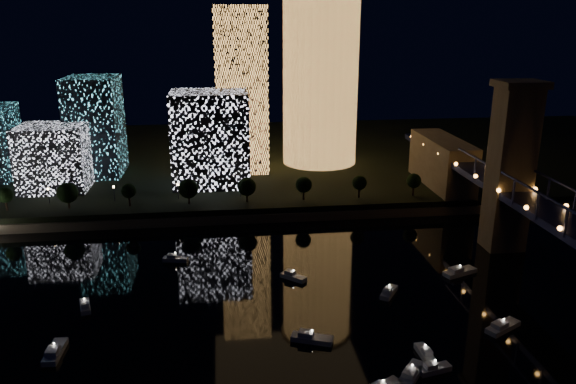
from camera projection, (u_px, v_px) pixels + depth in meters
name	position (u px, v px, depth m)	size (l,w,h in m)	color
ground	(318.00, 357.00, 115.48)	(520.00, 520.00, 0.00)	black
far_bank	(261.00, 158.00, 266.27)	(420.00, 160.00, 5.00)	black
seawall	(277.00, 216.00, 192.69)	(420.00, 6.00, 3.00)	#6B5E4C
tower_cylindrical	(320.00, 74.00, 238.44)	(34.00, 34.00, 76.57)	#E89C4A
tower_rectangular	(241.00, 90.00, 228.32)	(20.79, 20.79, 66.15)	#E89C4A
midrise_blocks	(107.00, 139.00, 217.53)	(112.59, 44.69, 39.28)	white
motorboats	(306.00, 335.00, 121.78)	(114.26, 81.08, 2.78)	silver
esplanade_trees	(171.00, 189.00, 191.61)	(165.82, 6.95, 8.98)	black
street_lamps	(178.00, 188.00, 197.93)	(132.70, 0.70, 5.65)	black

